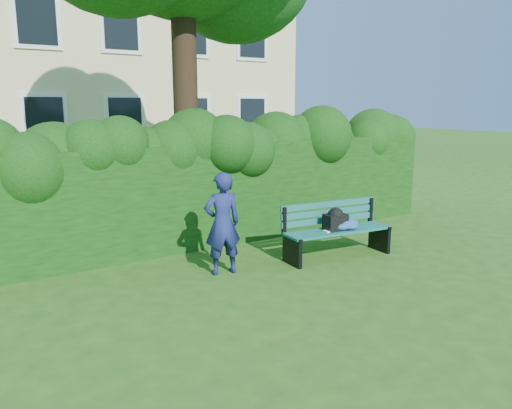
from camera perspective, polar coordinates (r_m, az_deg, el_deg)
ground at (r=7.48m, az=2.56°, el=-7.92°), size 80.00×80.00×0.00m
apartment_building at (r=20.43m, az=-22.64°, el=20.52°), size 16.00×8.08×12.00m
hedge at (r=9.07m, az=-5.57°, el=1.36°), size 10.00×1.00×1.80m
park_bench at (r=8.27m, az=9.33°, el=-2.54°), size 1.89×0.76×0.89m
man_reading at (r=7.30m, az=-3.87°, el=-2.19°), size 0.60×0.45×1.52m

